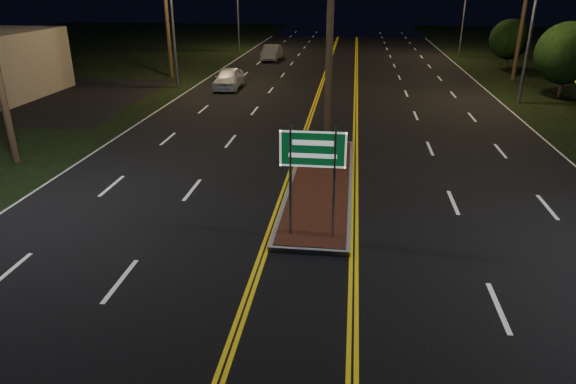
% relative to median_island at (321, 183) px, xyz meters
% --- Properties ---
extents(ground, '(120.00, 120.00, 0.00)m').
position_rel_median_island_xyz_m(ground, '(0.00, -7.00, -0.08)').
color(ground, black).
rests_on(ground, ground).
extents(median_island, '(2.25, 10.25, 0.17)m').
position_rel_median_island_xyz_m(median_island, '(0.00, 0.00, 0.00)').
color(median_island, gray).
rests_on(median_island, ground).
extents(highway_sign, '(1.80, 0.08, 3.20)m').
position_rel_median_island_xyz_m(highway_sign, '(0.00, -4.20, 2.32)').
color(highway_sign, gray).
rests_on(highway_sign, ground).
extents(streetlight_left_mid, '(1.91, 0.44, 9.00)m').
position_rel_median_island_xyz_m(streetlight_left_mid, '(-10.61, 17.00, 5.57)').
color(streetlight_left_mid, gray).
rests_on(streetlight_left_mid, ground).
extents(streetlight_right_mid, '(1.91, 0.44, 9.00)m').
position_rel_median_island_xyz_m(streetlight_right_mid, '(10.61, 15.00, 5.57)').
color(streetlight_right_mid, gray).
rests_on(streetlight_right_mid, ground).
extents(shrub_mid, '(3.78, 3.78, 4.62)m').
position_rel_median_island_xyz_m(shrub_mid, '(14.00, 17.00, 2.64)').
color(shrub_mid, '#382819').
rests_on(shrub_mid, ground).
extents(shrub_far, '(3.24, 3.24, 3.96)m').
position_rel_median_island_xyz_m(shrub_far, '(13.80, 29.00, 2.25)').
color(shrub_far, '#382819').
rests_on(shrub_far, ground).
extents(car_near, '(2.17, 4.85, 1.60)m').
position_rel_median_island_xyz_m(car_near, '(-7.45, 17.25, 0.72)').
color(car_near, white).
rests_on(car_near, ground).
extents(car_far, '(2.13, 4.76, 1.57)m').
position_rel_median_island_xyz_m(car_far, '(-6.63, 31.08, 0.70)').
color(car_far, '#A6A9AF').
rests_on(car_far, ground).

